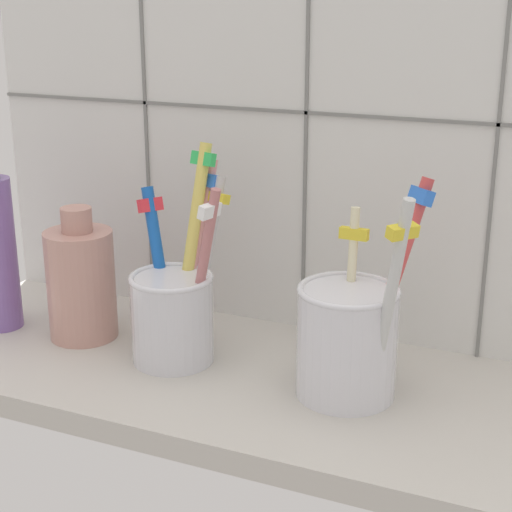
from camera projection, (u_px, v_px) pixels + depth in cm
name	position (u px, v px, depth cm)	size (l,w,h in cm)	color
counter_slab	(255.00, 387.00, 66.55)	(64.00, 22.00, 2.00)	#BCB7AD
tile_wall_back	(311.00, 105.00, 70.21)	(64.00, 2.20, 45.00)	silver
toothbrush_cup_left	(176.00, 305.00, 68.05)	(9.46, 9.79, 17.97)	silver
toothbrush_cup_right	(350.00, 336.00, 61.89)	(9.40, 9.23, 16.91)	silver
ceramic_vase	(81.00, 282.00, 72.27)	(6.09, 6.09, 12.04)	tan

